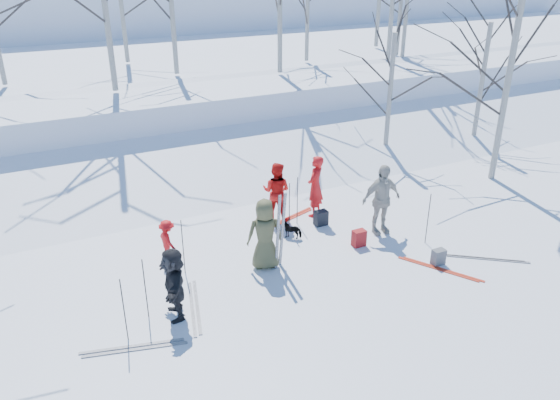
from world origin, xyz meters
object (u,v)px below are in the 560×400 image
skier_red_seated (168,240)px  dog (292,229)px  backpack_red (359,238)px  skier_redor_behind (276,191)px  backpack_dark (321,218)px  skier_olive_center (265,234)px  skier_red_north (315,186)px  backpack_grey (438,257)px  skier_cream_east (381,199)px  skier_grey_west (174,283)px

skier_red_seated → dog: size_ratio=1.93×
backpack_red → skier_redor_behind: bearing=117.2°
skier_redor_behind → backpack_dark: skier_redor_behind is taller
skier_olive_center → backpack_red: 2.57m
skier_red_north → backpack_grey: skier_red_north is taller
skier_redor_behind → skier_cream_east: skier_cream_east is taller
skier_red_north → skier_redor_behind: (-1.04, 0.28, -0.06)m
skier_olive_center → backpack_red: bearing=-166.5°
skier_red_north → backpack_dark: bearing=39.3°
backpack_red → backpack_dark: 1.42m
skier_olive_center → skier_grey_west: skier_olive_center is taller
skier_grey_west → backpack_red: size_ratio=3.62×
skier_red_north → backpack_dark: skier_red_north is taller
skier_redor_behind → dog: bearing=128.6°
skier_red_seated → skier_cream_east: skier_cream_east is taller
skier_grey_west → backpack_dark: bearing=124.6°
backpack_red → backpack_dark: bearing=100.9°
dog → backpack_grey: 3.63m
skier_redor_behind → dog: size_ratio=3.08×
skier_red_north → dog: skier_red_north is taller
skier_cream_east → backpack_grey: (0.29, -1.93, -0.74)m
skier_grey_west → backpack_grey: skier_grey_west is taller
skier_red_seated → skier_red_north: bearing=-93.9°
dog → backpack_red: size_ratio=1.25×
skier_red_seated → skier_grey_west: skier_grey_west is taller
backpack_red → skier_olive_center: bearing=176.8°
skier_redor_behind → skier_cream_east: size_ratio=0.87×
skier_red_north → skier_redor_behind: bearing=-52.2°
skier_red_north → skier_red_seated: 4.31m
skier_cream_east → skier_red_north: bearing=124.6°
skier_cream_east → dog: (-2.15, 0.75, -0.71)m
skier_redor_behind → backpack_grey: (2.33, -3.82, -0.62)m
backpack_red → backpack_grey: 1.95m
skier_redor_behind → skier_grey_west: bearing=83.2°
backpack_red → skier_red_north: bearing=93.7°
skier_red_seated → skier_cream_east: bearing=-112.6°
skier_olive_center → backpack_dark: skier_olive_center is taller
skier_olive_center → backpack_red: (2.49, -0.14, -0.63)m
dog → backpack_dark: (1.00, 0.27, -0.02)m
skier_red_north → skier_cream_east: bearing=84.6°
skier_red_north → skier_olive_center: bearing=0.8°
skier_red_seated → backpack_dark: (4.12, -0.06, -0.31)m
skier_red_north → backpack_grey: size_ratio=4.54×
skier_grey_west → backpack_dark: size_ratio=3.80×
dog → skier_redor_behind: bearing=-144.6°
skier_red_seated → backpack_dark: bearing=-101.8°
skier_redor_behind → backpack_dark: (0.90, -0.87, -0.61)m
skier_cream_east → skier_olive_center: bearing=-173.3°
skier_red_seated → skier_olive_center: bearing=-135.6°
skier_redor_behind → backpack_dark: size_ratio=4.04×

